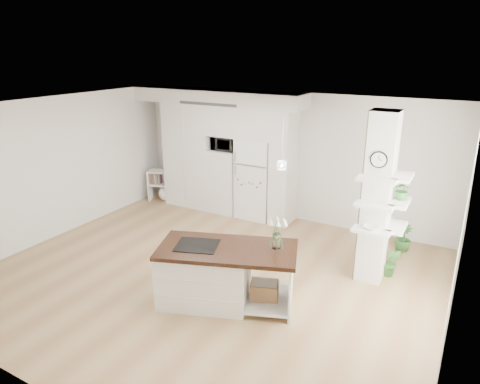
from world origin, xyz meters
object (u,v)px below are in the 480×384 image
(refrigerator, at_px, (257,178))
(floor_plant_a, at_px, (391,262))
(bookshelf, at_px, (164,187))
(kitchen_island, at_px, (213,273))

(refrigerator, xyz_separation_m, floor_plant_a, (3.11, -1.27, -0.62))
(bookshelf, bearing_deg, refrigerator, -15.60)
(refrigerator, xyz_separation_m, kitchen_island, (0.98, -3.28, -0.42))
(bookshelf, height_order, floor_plant_a, bookshelf)
(refrigerator, distance_m, bookshelf, 2.51)
(kitchen_island, xyz_separation_m, bookshelf, (-3.42, 3.11, -0.13))
(refrigerator, height_order, floor_plant_a, refrigerator)
(kitchen_island, distance_m, floor_plant_a, 2.94)
(kitchen_island, distance_m, bookshelf, 4.63)
(refrigerator, distance_m, floor_plant_a, 3.42)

